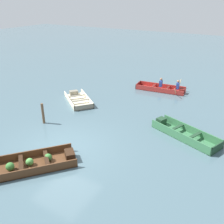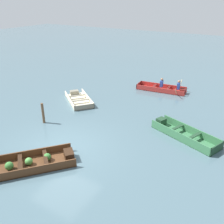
{
  "view_description": "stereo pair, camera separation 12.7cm",
  "coord_description": "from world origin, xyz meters",
  "px_view_note": "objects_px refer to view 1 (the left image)",
  "views": [
    {
      "loc": [
        6.5,
        -6.85,
        6.02
      ],
      "look_at": [
        0.31,
        3.68,
        0.35
      ],
      "focal_mm": 40.0,
      "sensor_mm": 36.0,
      "label": 1
    },
    {
      "loc": [
        6.61,
        -6.79,
        6.02
      ],
      "look_at": [
        0.31,
        3.68,
        0.35
      ],
      "focal_mm": 40.0,
      "sensor_mm": 36.0,
      "label": 2
    }
  ],
  "objects_px": {
    "skiff_cream_near_moored": "(78,99)",
    "rowboat_red_with_crew": "(163,88)",
    "skiff_green_mid_moored": "(182,133)",
    "mooring_post": "(43,113)",
    "dinghy_dark_varnish_foreground": "(36,163)"
  },
  "relations": [
    {
      "from": "skiff_cream_near_moored",
      "to": "rowboat_red_with_crew",
      "type": "xyz_separation_m",
      "value": [
        4.05,
        4.51,
        0.08
      ]
    },
    {
      "from": "skiff_cream_near_moored",
      "to": "skiff_green_mid_moored",
      "type": "xyz_separation_m",
      "value": [
        6.97,
        -0.99,
        0.04
      ]
    },
    {
      "from": "skiff_cream_near_moored",
      "to": "rowboat_red_with_crew",
      "type": "distance_m",
      "value": 6.06
    },
    {
      "from": "mooring_post",
      "to": "rowboat_red_with_crew",
      "type": "bearing_deg",
      "value": 64.9
    },
    {
      "from": "dinghy_dark_varnish_foreground",
      "to": "skiff_cream_near_moored",
      "type": "height_order",
      "value": "dinghy_dark_varnish_foreground"
    },
    {
      "from": "skiff_cream_near_moored",
      "to": "skiff_green_mid_moored",
      "type": "distance_m",
      "value": 7.04
    },
    {
      "from": "skiff_green_mid_moored",
      "to": "rowboat_red_with_crew",
      "type": "distance_m",
      "value": 6.23
    },
    {
      "from": "dinghy_dark_varnish_foreground",
      "to": "rowboat_red_with_crew",
      "type": "xyz_separation_m",
      "value": [
        1.32,
        10.68,
        0.05
      ]
    },
    {
      "from": "dinghy_dark_varnish_foreground",
      "to": "skiff_cream_near_moored",
      "type": "bearing_deg",
      "value": 113.79
    },
    {
      "from": "dinghy_dark_varnish_foreground",
      "to": "mooring_post",
      "type": "distance_m",
      "value": 3.7
    },
    {
      "from": "dinghy_dark_varnish_foreground",
      "to": "skiff_green_mid_moored",
      "type": "bearing_deg",
      "value": 50.61
    },
    {
      "from": "dinghy_dark_varnish_foreground",
      "to": "mooring_post",
      "type": "xyz_separation_m",
      "value": [
        -2.36,
        2.82,
        0.42
      ]
    },
    {
      "from": "dinghy_dark_varnish_foreground",
      "to": "rowboat_red_with_crew",
      "type": "bearing_deg",
      "value": 82.93
    },
    {
      "from": "skiff_cream_near_moored",
      "to": "skiff_green_mid_moored",
      "type": "bearing_deg",
      "value": -8.07
    },
    {
      "from": "skiff_cream_near_moored",
      "to": "mooring_post",
      "type": "relative_size",
      "value": 2.67
    }
  ]
}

